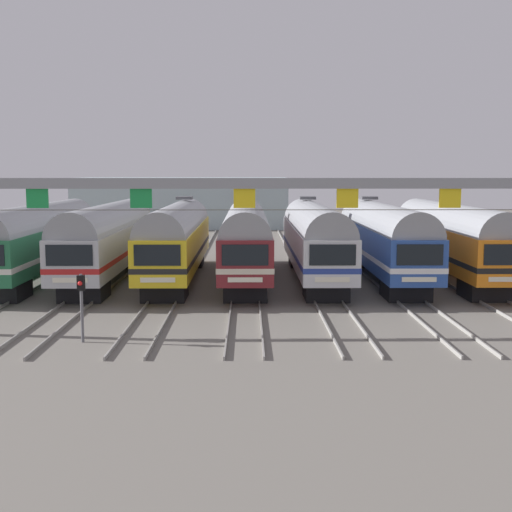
% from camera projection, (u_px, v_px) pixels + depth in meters
% --- Properties ---
extents(ground_plane, '(160.00, 160.00, 0.00)m').
position_uv_depth(ground_plane, '(246.00, 280.00, 41.45)').
color(ground_plane, slate).
extents(track_bed, '(27.19, 70.00, 0.15)m').
position_uv_depth(track_bed, '(247.00, 248.00, 58.31)').
color(track_bed, gray).
rests_on(track_bed, ground).
extents(commuter_train_green, '(2.88, 18.06, 4.77)m').
position_uv_depth(commuter_train_green, '(39.00, 238.00, 40.96)').
color(commuter_train_green, '#236B42').
rests_on(commuter_train_green, ground).
extents(commuter_train_stainless, '(2.88, 18.06, 4.77)m').
position_uv_depth(commuter_train_stainless, '(108.00, 237.00, 41.01)').
color(commuter_train_stainless, '#B2B5BA').
rests_on(commuter_train_stainless, ground).
extents(commuter_train_yellow, '(2.88, 18.06, 5.05)m').
position_uv_depth(commuter_train_yellow, '(177.00, 237.00, 41.06)').
color(commuter_train_yellow, gold).
rests_on(commuter_train_yellow, ground).
extents(commuter_train_maroon, '(2.88, 18.06, 5.05)m').
position_uv_depth(commuter_train_maroon, '(246.00, 237.00, 41.11)').
color(commuter_train_maroon, maroon).
rests_on(commuter_train_maroon, ground).
extents(commuter_train_silver, '(2.88, 18.06, 5.05)m').
position_uv_depth(commuter_train_silver, '(314.00, 237.00, 41.16)').
color(commuter_train_silver, silver).
rests_on(commuter_train_silver, ground).
extents(commuter_train_blue, '(2.88, 18.06, 5.05)m').
position_uv_depth(commuter_train_blue, '(383.00, 237.00, 41.21)').
color(commuter_train_blue, '#284C9E').
rests_on(commuter_train_blue, ground).
extents(commuter_train_orange, '(2.88, 18.06, 4.77)m').
position_uv_depth(commuter_train_orange, '(451.00, 237.00, 41.26)').
color(commuter_train_orange, orange).
rests_on(commuter_train_orange, ground).
extents(catenary_gantry, '(30.93, 0.44, 6.97)m').
position_uv_depth(catenary_gantry, '(244.00, 203.00, 27.37)').
color(catenary_gantry, gray).
rests_on(catenary_gantry, ground).
extents(yard_signal_mast, '(0.28, 0.35, 2.74)m').
position_uv_depth(yard_signal_mast, '(81.00, 295.00, 25.95)').
color(yard_signal_mast, '#59595E').
rests_on(yard_signal_mast, ground).
extents(maintenance_building, '(25.54, 10.00, 6.09)m').
position_uv_depth(maintenance_building, '(183.00, 202.00, 81.60)').
color(maintenance_building, '#9EB2B7').
rests_on(maintenance_building, ground).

